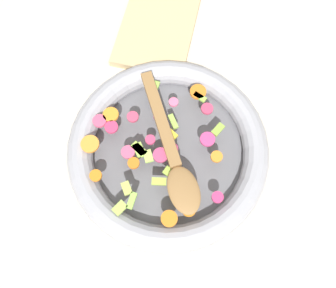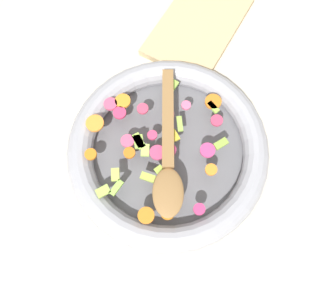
{
  "view_description": "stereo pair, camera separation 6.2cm",
  "coord_description": "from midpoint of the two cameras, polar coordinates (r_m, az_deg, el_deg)",
  "views": [
    {
      "loc": [
        -0.21,
        -0.05,
        0.63
      ],
      "look_at": [
        0.0,
        0.0,
        0.05
      ],
      "focal_mm": 35.0,
      "sensor_mm": 36.0,
      "label": 1
    },
    {
      "loc": [
        -0.19,
        -0.1,
        0.63
      ],
      "look_at": [
        0.0,
        0.0,
        0.05
      ],
      "focal_mm": 35.0,
      "sensor_mm": 36.0,
      "label": 2
    }
  ],
  "objects": [
    {
      "name": "chopped_vegetables",
      "position": [
        0.62,
        0.74,
        -0.76
      ],
      "size": [
        0.3,
        0.29,
        0.01
      ],
      "color": "orange",
      "rests_on": "skillet"
    },
    {
      "name": "ground_plane",
      "position": [
        0.67,
        2.64,
        -1.83
      ],
      "size": [
        4.0,
        4.0,
        0.0
      ],
      "primitive_type": "plane",
      "color": "beige"
    },
    {
      "name": "skillet",
      "position": [
        0.65,
        2.72,
        -1.22
      ],
      "size": [
        0.4,
        0.4,
        0.05
      ],
      "color": "slate",
      "rests_on": "ground_plane"
    },
    {
      "name": "cutting_board",
      "position": [
        0.82,
        7.65,
        19.57
      ],
      "size": [
        0.27,
        0.17,
        0.02
      ],
      "color": "tan",
      "rests_on": "ground_plane"
    },
    {
      "name": "wooden_spoon",
      "position": [
        0.6,
        2.94,
        -2.41
      ],
      "size": [
        0.27,
        0.18,
        0.01
      ],
      "color": "olive",
      "rests_on": "chopped_vegetables"
    }
  ]
}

